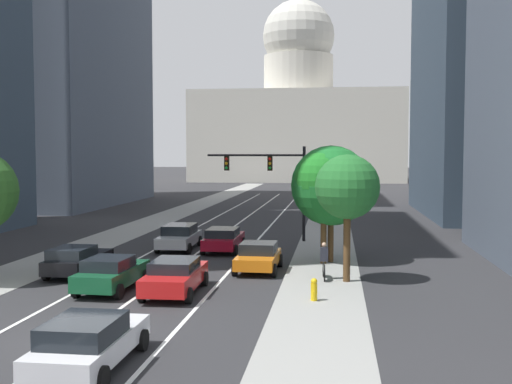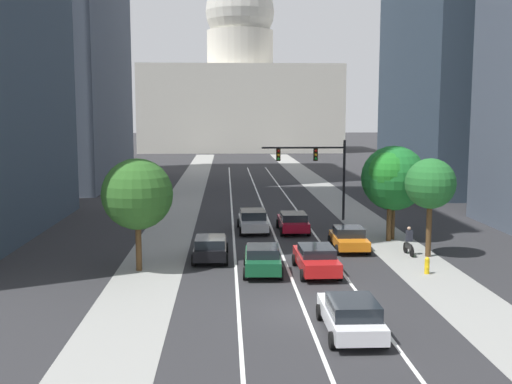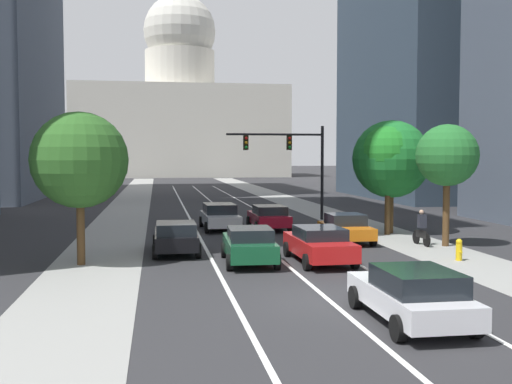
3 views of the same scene
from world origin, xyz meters
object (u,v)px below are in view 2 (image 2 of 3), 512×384
object	(u,v)px
car_crimson	(293,222)
car_green	(263,258)
capitol_building	(240,90)
street_tree_far_right	(394,178)
traffic_signal_mast	(318,164)
street_tree_near_right	(430,184)
car_orange	(349,238)
cyclist	(409,241)
car_black	(211,247)
street_tree_mid_right	(390,175)
street_tree_mid_left	(137,194)
car_red	(316,259)
fire_hydrant	(427,265)
car_white	(351,315)
car_silver	(253,220)

from	to	relation	value
car_crimson	car_green	world-z (taller)	car_green
capitol_building	street_tree_far_right	xyz separation A→B (m)	(7.77, -99.24, -9.29)
traffic_signal_mast	street_tree_near_right	world-z (taller)	traffic_signal_mast
car_orange	cyclist	bearing A→B (deg)	-115.74
car_black	street_tree_mid_right	world-z (taller)	street_tree_mid_right
street_tree_mid_left	street_tree_far_right	size ratio (longest dim) A/B	0.96
car_red	street_tree_mid_left	size ratio (longest dim) A/B	0.80
fire_hydrant	car_green	bearing A→B (deg)	175.32
car_red	street_tree_near_right	distance (m)	8.65
car_orange	car_green	size ratio (longest dim) A/B	0.93
capitol_building	car_white	xyz separation A→B (m)	(1.41, -116.81, -12.64)
car_black	street_tree_near_right	bearing A→B (deg)	-88.92
car_red	fire_hydrant	bearing A→B (deg)	-96.09
capitol_building	street_tree_near_right	bearing A→B (deg)	-85.32
traffic_signal_mast	street_tree_far_right	distance (m)	8.60
traffic_signal_mast	street_tree_far_right	bearing A→B (deg)	-63.17
car_crimson	car_white	world-z (taller)	car_white
car_red	car_black	bearing A→B (deg)	59.44
street_tree_far_right	car_black	bearing A→B (deg)	-156.38
car_red	cyclist	size ratio (longest dim) A/B	2.81
cyclist	street_tree_mid_right	xyz separation A→B (m)	(-0.11, 4.16, 3.56)
traffic_signal_mast	street_tree_mid_right	bearing A→B (deg)	-66.73
traffic_signal_mast	cyclist	distance (m)	13.33
capitol_building	car_black	distance (m)	105.33
car_black	street_tree_near_right	distance (m)	13.25
car_red	car_orange	world-z (taller)	car_red
capitol_building	car_red	distance (m)	108.43
capitol_building	car_white	size ratio (longest dim) A/B	9.24
capitol_building	car_green	xyz separation A→B (m)	(-1.41, -107.49, -12.64)
car_silver	car_white	xyz separation A→B (m)	(2.82, -20.87, -0.03)
street_tree_near_right	street_tree_mid_left	distance (m)	16.73
cyclist	street_tree_mid_right	size ratio (longest dim) A/B	0.29
street_tree_near_right	street_tree_far_right	distance (m)	5.12
capitol_building	traffic_signal_mast	xyz separation A→B (m)	(3.89, -91.56, -8.97)
car_orange	street_tree_far_right	distance (m)	5.75
car_crimson	street_tree_mid_right	size ratio (longest dim) A/B	0.76
capitol_building	car_red	size ratio (longest dim) A/B	8.97
car_white	street_tree_mid_left	world-z (taller)	street_tree_mid_left
car_red	fire_hydrant	distance (m)	5.81
car_white	car_red	bearing A→B (deg)	0.32
capitol_building	street_tree_far_right	bearing A→B (deg)	-85.53
traffic_signal_mast	cyclist	world-z (taller)	traffic_signal_mast
street_tree_mid_right	car_white	bearing A→B (deg)	-109.31
traffic_signal_mast	street_tree_mid_right	distance (m)	8.89
car_red	cyclist	world-z (taller)	cyclist
street_tree_far_right	car_silver	bearing A→B (deg)	160.28
car_white	cyclist	bearing A→B (deg)	-24.92
street_tree_mid_right	street_tree_far_right	distance (m)	0.68
car_white	car_crimson	bearing A→B (deg)	0.32
car_white	street_tree_far_right	distance (m)	18.99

